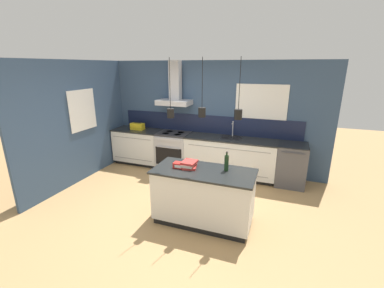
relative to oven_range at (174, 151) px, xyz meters
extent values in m
plane|color=tan|center=(0.75, -1.69, -0.46)|extent=(16.00, 16.00, 0.00)
cube|color=#354C6B|center=(0.75, 0.34, 0.84)|extent=(5.60, 0.06, 2.60)
cube|color=#141C38|center=(0.75, 0.30, 0.67)|extent=(4.42, 0.02, 0.43)
cube|color=white|center=(1.99, 0.30, 1.16)|extent=(1.12, 0.01, 0.96)
cube|color=black|center=(1.99, 0.31, 1.16)|extent=(1.04, 0.01, 0.88)
cube|color=#B5B5BA|center=(0.00, 0.08, 1.18)|extent=(0.80, 0.46, 0.12)
cube|color=#B5B5BA|center=(0.00, 0.17, 1.69)|extent=(0.26, 0.20, 0.90)
cylinder|color=black|center=(0.88, -2.00, 1.77)|extent=(0.01, 0.01, 0.74)
cylinder|color=black|center=(0.88, -2.00, 1.33)|extent=(0.11, 0.11, 0.14)
sphere|color=#F9D18C|center=(0.88, -2.00, 1.33)|extent=(0.06, 0.06, 0.06)
cylinder|color=black|center=(1.37, -1.99, 1.79)|extent=(0.01, 0.01, 0.70)
cylinder|color=black|center=(1.37, -1.99, 1.37)|extent=(0.11, 0.11, 0.14)
sphere|color=#F9D18C|center=(1.37, -1.99, 1.37)|extent=(0.06, 0.06, 0.06)
cylinder|color=black|center=(1.91, -2.01, 1.80)|extent=(0.01, 0.01, 0.69)
cylinder|color=black|center=(1.91, -2.01, 1.38)|extent=(0.11, 0.11, 0.14)
sphere|color=#F9D18C|center=(1.91, -2.01, 1.38)|extent=(0.06, 0.06, 0.06)
cube|color=#354C6B|center=(-1.68, -0.99, 0.84)|extent=(0.06, 3.80, 2.60)
cube|color=white|center=(-1.64, -1.14, 1.09)|extent=(0.01, 0.76, 0.88)
cube|color=black|center=(-1.65, -1.14, 1.09)|extent=(0.01, 0.68, 0.80)
cube|color=black|center=(-1.00, 0.03, -0.41)|extent=(1.18, 0.56, 0.09)
cube|color=silver|center=(-1.00, 0.00, 0.03)|extent=(1.22, 0.62, 0.79)
cube|color=gray|center=(-1.00, -0.31, 0.30)|extent=(1.07, 0.01, 0.01)
cube|color=gray|center=(-1.00, -0.31, -0.25)|extent=(1.07, 0.01, 0.01)
cube|color=#232626|center=(-1.00, 0.00, 0.44)|extent=(1.25, 0.64, 0.03)
cube|color=black|center=(1.42, 0.03, -0.41)|extent=(1.99, 0.56, 0.09)
cube|color=silver|center=(1.42, 0.00, 0.03)|extent=(2.05, 0.62, 0.79)
cube|color=gray|center=(1.42, -0.31, 0.30)|extent=(1.80, 0.01, 0.01)
cube|color=gray|center=(1.42, -0.31, -0.25)|extent=(1.80, 0.01, 0.01)
cube|color=#232626|center=(1.42, 0.00, 0.44)|extent=(2.07, 0.64, 0.03)
cube|color=#262628|center=(1.42, 0.05, 0.45)|extent=(0.48, 0.34, 0.01)
cylinder|color=#B5B5BA|center=(1.42, 0.18, 0.63)|extent=(0.02, 0.02, 0.34)
sphere|color=#B5B5BA|center=(1.42, 0.18, 0.80)|extent=(0.03, 0.03, 0.03)
cylinder|color=#B5B5BA|center=(1.42, 0.12, 0.78)|extent=(0.02, 0.12, 0.02)
cube|color=#B5B5BA|center=(0.00, 0.00, -0.02)|extent=(0.78, 0.62, 0.87)
cube|color=black|center=(0.00, -0.31, -0.06)|extent=(0.67, 0.02, 0.44)
cylinder|color=#B5B5BA|center=(0.00, -0.34, 0.17)|extent=(0.58, 0.02, 0.02)
cube|color=#B5B5BA|center=(0.00, -0.32, 0.36)|extent=(0.67, 0.02, 0.07)
cube|color=#2D2D30|center=(0.00, 0.00, 0.43)|extent=(0.78, 0.60, 0.04)
cylinder|color=black|center=(-0.16, 0.11, 0.45)|extent=(0.17, 0.17, 0.00)
cylinder|color=black|center=(0.16, 0.11, 0.45)|extent=(0.17, 0.17, 0.00)
cylinder|color=black|center=(-0.16, -0.10, 0.45)|extent=(0.17, 0.17, 0.00)
cylinder|color=black|center=(0.16, -0.10, 0.45)|extent=(0.17, 0.17, 0.00)
cube|color=#4C4C51|center=(2.75, 0.00, -0.01)|extent=(0.60, 0.62, 0.89)
cube|color=black|center=(2.75, 0.00, 0.44)|extent=(0.60, 0.62, 0.02)
cylinder|color=#4C4C51|center=(2.75, -0.33, 0.36)|extent=(0.45, 0.02, 0.02)
cube|color=black|center=(1.41, -1.97, -0.41)|extent=(1.49, 0.68, 0.09)
cube|color=silver|center=(1.41, -1.97, 0.03)|extent=(1.56, 0.71, 0.79)
cube|color=#232626|center=(1.41, -1.97, 0.44)|extent=(1.61, 0.76, 0.03)
cylinder|color=#193319|center=(1.74, -1.86, 0.58)|extent=(0.07, 0.07, 0.25)
cylinder|color=#193319|center=(1.74, -1.86, 0.73)|extent=(0.03, 0.03, 0.06)
cylinder|color=#262628|center=(1.74, -1.86, 0.76)|extent=(0.03, 0.03, 0.01)
cube|color=#B2332D|center=(1.16, -1.94, 0.47)|extent=(0.26, 0.30, 0.03)
cube|color=beige|center=(1.14, -1.93, 0.51)|extent=(0.19, 0.28, 0.04)
cube|color=#B2332D|center=(1.15, -1.93, 0.54)|extent=(0.23, 0.26, 0.04)
cube|color=red|center=(1.01, -2.00, 0.50)|extent=(0.18, 0.12, 0.09)
cube|color=white|center=(1.01, -2.06, 0.50)|extent=(0.11, 0.01, 0.04)
cube|color=gold|center=(-1.01, 0.00, 0.53)|extent=(0.34, 0.18, 0.16)
cylinder|color=black|center=(-1.01, 0.00, 0.63)|extent=(0.20, 0.02, 0.02)
camera|label=1|loc=(2.52, -5.52, 2.03)|focal=24.00mm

